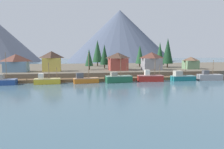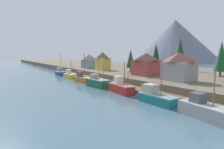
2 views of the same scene
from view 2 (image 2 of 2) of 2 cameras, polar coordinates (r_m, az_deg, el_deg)
name	(u,v)px [view 2 (image 2 of 2)]	position (r m, az deg, el deg)	size (l,w,h in m)	color
ground_plane	(154,82)	(66.98, 12.45, -2.19)	(400.00, 400.00, 1.00)	#476675
dock	(110,83)	(55.63, -0.74, -2.69)	(80.00, 4.00, 1.60)	brown
shoreline_bank	(177,75)	(75.70, 18.91, -0.10)	(400.00, 56.00, 2.50)	#665B4C
mountain_west_peak	(175,41)	(228.62, 18.19, 9.44)	(98.20, 98.20, 46.86)	slate
fishing_boat_blue	(61,73)	(84.75, -15.09, 0.55)	(6.11, 3.00, 9.49)	navy
fishing_boat_yellow	(70,75)	(73.42, -12.28, -0.29)	(7.74, 3.14, 6.42)	gold
fishing_boat_orange	(83,79)	(62.74, -8.74, -1.22)	(7.91, 3.45, 9.38)	#CC6B1E
fishing_boat_green	(97,82)	(53.36, -4.36, -2.31)	(8.43, 3.82, 8.73)	#1E5B3D
fishing_boat_red	(121,88)	(44.66, 2.59, -3.92)	(8.37, 3.14, 7.16)	maroon
fishing_boat_teal	(156,97)	(36.30, 13.04, -6.52)	(7.87, 2.96, 7.34)	#196B70
fishing_boat_grey	(205,110)	(30.21, 26.09, -9.59)	(8.24, 3.77, 6.93)	gray
house_blue	(89,61)	(90.02, -6.76, 4.00)	(8.31, 5.39, 6.36)	#6689A8
house_grey	(179,66)	(49.67, 19.29, 2.36)	(7.54, 5.46, 6.97)	gray
house_yellow	(103,61)	(79.20, -2.77, 4.13)	(6.61, 4.29, 7.38)	gold
house_red	(146,64)	(59.75, 10.23, 3.12)	(7.22, 7.29, 6.83)	#9E4238
conifer_near_right	(131,59)	(69.74, 5.56, 4.73)	(3.22, 3.22, 8.22)	#4C3823
conifer_mid_left	(180,52)	(80.91, 19.63, 6.38)	(5.05, 5.05, 12.84)	#4C3823
conifer_mid_right	(156,56)	(68.57, 12.97, 5.47)	(3.71, 3.71, 10.24)	#4C3823
conifer_back_right	(221,56)	(64.61, 29.79, 4.74)	(4.08, 4.08, 10.28)	#4C3823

